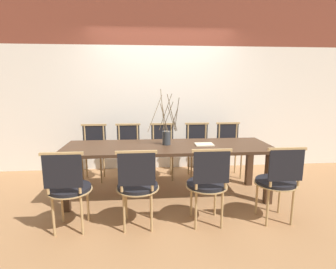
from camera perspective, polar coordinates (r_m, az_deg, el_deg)
name	(u,v)px	position (r m, az deg, el deg)	size (l,w,h in m)	color
ground_plane	(168,196)	(3.74, 0.00, -13.26)	(16.00, 16.00, 0.00)	#9E7047
wall_rear	(162,80)	(4.74, -1.38, 11.70)	(12.00, 0.06, 3.20)	silver
dining_table	(168,152)	(3.53, 0.00, -3.81)	(2.76, 0.86, 0.72)	#422B1C
chair_near_leftend	(68,186)	(2.93, -20.88, -10.46)	(0.46, 0.46, 0.89)	black
chair_near_left	(138,184)	(2.82, -6.65, -10.65)	(0.46, 0.46, 0.89)	black
chair_near_center	(208,182)	(2.89, 8.64, -10.14)	(0.46, 0.46, 0.89)	black
chair_near_right	(278,180)	(3.16, 22.80, -9.04)	(0.46, 0.46, 0.89)	black
chair_far_leftend	(93,149)	(4.39, -15.94, -3.16)	(0.46, 0.46, 0.89)	black
chair_far_left	(128,149)	(4.32, -8.69, -3.10)	(0.46, 0.46, 0.89)	black
chair_far_center	(163,148)	(4.32, -1.14, -2.98)	(0.46, 0.46, 0.89)	black
chair_far_right	(198,147)	(4.39, 6.57, -2.81)	(0.46, 0.46, 0.89)	black
chair_far_rightend	(230,147)	(4.53, 13.28, -2.61)	(0.46, 0.46, 0.89)	black
vase_centerpiece	(167,135)	(3.53, -0.31, -0.14)	(0.41, 0.41, 0.75)	#33383D
book_stack	(204,144)	(3.57, 7.89, -2.15)	(0.24, 0.19, 0.01)	beige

